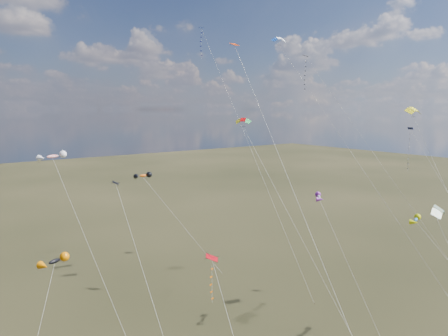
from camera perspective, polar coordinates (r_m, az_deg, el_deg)
diamond_black_high at (r=73.68m, az=12.79°, el=11.56°), size 13.05×23.94×36.09m
diamond_navy_tall at (r=68.08m, az=-2.11°, el=15.11°), size 3.34×24.15×40.19m
diamond_black_mid at (r=44.20m, az=-12.93°, el=-9.57°), size 1.01×14.49×18.55m
diamond_red_low at (r=37.04m, az=-1.45°, el=-16.28°), size 1.50×8.37×13.71m
diamond_navy_right at (r=62.07m, az=25.53°, el=1.41°), size 2.68×18.57×24.07m
diamond_orange_center at (r=31.98m, az=9.49°, el=-2.14°), size 2.86×23.82×32.69m
parafoil_yellow at (r=58.50m, az=25.52°, el=7.47°), size 7.39×18.47×27.22m
parafoil_blue_white at (r=63.62m, az=8.11°, el=17.58°), size 12.32×24.51×37.74m
parafoil_striped at (r=48.21m, az=28.34°, el=-5.17°), size 5.03×11.69×16.87m
parafoil_tricolor at (r=57.06m, az=2.82°, el=6.74°), size 2.28×21.09×25.67m
novelty_black_orange at (r=47.34m, az=-23.07°, el=-12.19°), size 6.34×6.92×11.06m
novelty_orange_black at (r=67.35m, az=-11.45°, el=-1.13°), size 9.91×11.30×16.26m
novelty_white_purple at (r=50.42m, az=13.46°, el=-4.13°), size 3.05×9.65×16.33m
novelty_redwhite_stripe at (r=56.59m, az=-23.26°, el=1.46°), size 5.23×17.22×21.05m
novelty_blue_yellow at (r=51.71m, az=25.79°, el=-6.74°), size 5.85×12.22×14.32m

